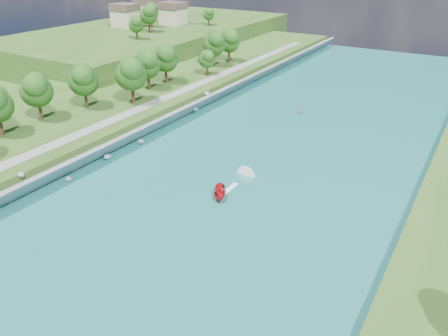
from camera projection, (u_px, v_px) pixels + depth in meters
The scene contains 11 objects.
ground at pixel (180, 228), 62.21m from camera, with size 260.00×260.00×0.00m, color #2D5119.
river_water at pixel (247, 173), 77.46m from camera, with size 55.00×240.00×0.10m, color #1B6767.
berm_west at pixel (56, 114), 99.89m from camera, with size 45.00×240.00×3.50m, color #2D5119.
ridge_west at pixel (154, 38), 171.02m from camera, with size 60.00×120.00×9.00m, color #2D5119.
riprap_bank at pixel (133, 136), 88.03m from camera, with size 3.80×236.00×4.27m.
riverside_path at pixel (111, 121), 90.97m from camera, with size 3.00×200.00×0.10m, color gray.
ridge_houses at pixel (148, 12), 173.74m from camera, with size 29.50×29.50×8.40m.
trees_west at pixel (21, 105), 81.52m from camera, with size 17.61×153.10×13.96m.
trees_ridge at pixel (155, 17), 156.58m from camera, with size 21.63×41.93×11.00m.
motorboat at pixel (223, 190), 70.29m from camera, with size 3.69×19.21×2.11m.
raft at pixel (300, 111), 105.78m from camera, with size 2.42×3.01×1.70m.
Camera 1 is at (32.23, -40.96, 35.59)m, focal length 35.00 mm.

